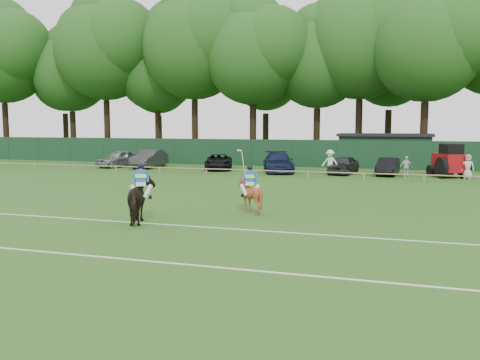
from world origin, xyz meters
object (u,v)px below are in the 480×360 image
at_px(sedan_silver, 119,159).
at_px(spectator_left, 330,163).
at_px(spectator_right, 468,167).
at_px(horse_chestnut, 250,195).
at_px(suv_black, 219,162).
at_px(sedan_navy, 278,162).
at_px(sedan_grey, 149,159).
at_px(tractor, 449,162).
at_px(utility_shed, 385,150).
at_px(estate_black, 388,167).
at_px(hatch_grey, 343,165).
at_px(horse_dark, 141,200).
at_px(spectator_mid, 406,167).

height_order(sedan_silver, spectator_left, spectator_left).
bearing_deg(spectator_right, horse_chestnut, -111.10).
bearing_deg(horse_chestnut, sedan_silver, -55.66).
height_order(suv_black, sedan_navy, sedan_navy).
xyz_separation_m(sedan_grey, spectator_right, (26.15, -1.61, 0.08)).
bearing_deg(tractor, sedan_grey, 153.90).
height_order(sedan_silver, spectator_right, spectator_right).
bearing_deg(horse_chestnut, sedan_navy, -89.23).
distance_m(suv_black, utility_shed, 15.61).
height_order(estate_black, spectator_left, spectator_left).
bearing_deg(hatch_grey, spectator_right, 3.99).
bearing_deg(sedan_navy, suv_black, 155.84).
bearing_deg(suv_black, sedan_grey, 162.87).
distance_m(horse_dark, sedan_navy, 22.66).
bearing_deg(suv_black, hatch_grey, -21.04).
bearing_deg(horse_dark, sedan_silver, -81.59).
bearing_deg(estate_black, sedan_navy, -173.86).
xyz_separation_m(suv_black, utility_shed, (13.51, 7.77, 0.87)).
xyz_separation_m(sedan_navy, tractor, (12.94, -0.30, 0.37)).
bearing_deg(sedan_grey, horse_dark, -65.69).
xyz_separation_m(horse_dark, suv_black, (-5.18, 23.23, -0.27)).
height_order(sedan_grey, estate_black, sedan_grey).
distance_m(horse_dark, spectator_right, 25.90).
height_order(horse_chestnut, suv_black, horse_chestnut).
xyz_separation_m(spectator_left, spectator_right, (9.76, 0.17, -0.09)).
height_order(sedan_grey, spectator_right, spectator_right).
height_order(sedan_silver, sedan_grey, sedan_grey).
bearing_deg(tractor, suv_black, 153.04).
bearing_deg(suv_black, horse_dark, -95.09).
xyz_separation_m(utility_shed, tractor, (4.82, -8.65, -0.36)).
distance_m(sedan_navy, utility_shed, 11.66).
distance_m(spectator_left, spectator_right, 9.76).
bearing_deg(horse_dark, spectator_mid, -139.69).
bearing_deg(suv_black, horse_chestnut, -84.01).
distance_m(sedan_navy, spectator_left, 4.56).
relative_size(estate_black, spectator_mid, 2.59).
bearing_deg(spectator_left, estate_black, 20.56).
bearing_deg(utility_shed, sedan_grey, -158.74).
bearing_deg(sedan_silver, spectator_mid, 15.11).
bearing_deg(estate_black, hatch_grey, -172.49).
height_order(horse_dark, sedan_navy, horse_dark).
bearing_deg(horse_dark, spectator_right, -147.90).
xyz_separation_m(spectator_left, utility_shed, (3.73, 9.61, 0.56)).
relative_size(sedan_navy, estate_black, 1.37).
distance_m(horse_chestnut, sedan_silver, 26.61).
bearing_deg(spectator_right, estate_black, 178.60).
distance_m(suv_black, tractor, 18.36).
xyz_separation_m(sedan_navy, spectator_right, (14.14, -1.10, 0.08)).
relative_size(suv_black, sedan_navy, 0.87).
height_order(horse_dark, utility_shed, utility_shed).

